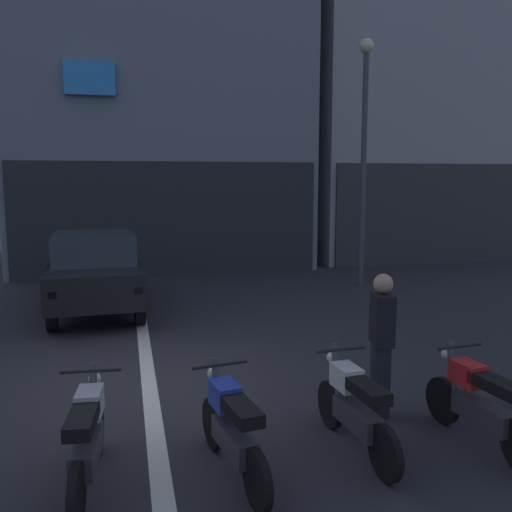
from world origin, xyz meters
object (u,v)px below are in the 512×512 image
object	(u,v)px
car_black_crossing_near	(95,270)
person_by_motorcycles	(381,345)
motorcycle_white_row_centre	(355,407)
motorcycle_red_row_right_mid	(479,402)
motorcycle_blue_row_left_mid	(232,428)
motorcycle_silver_row_leftmost	(87,438)
street_lamp	(364,136)

from	to	relation	value
car_black_crossing_near	person_by_motorcycles	bearing A→B (deg)	-60.14
motorcycle_white_row_centre	motorcycle_red_row_right_mid	world-z (taller)	same
car_black_crossing_near	motorcycle_blue_row_left_mid	bearing A→B (deg)	-77.35
car_black_crossing_near	motorcycle_blue_row_left_mid	xyz separation A→B (m)	(1.53, -6.82, -0.43)
motorcycle_silver_row_leftmost	person_by_motorcycles	world-z (taller)	person_by_motorcycles
car_black_crossing_near	motorcycle_red_row_right_mid	size ratio (longest dim) A/B	2.52
street_lamp	motorcycle_silver_row_leftmost	world-z (taller)	street_lamp
motorcycle_red_row_right_mid	street_lamp	bearing A→B (deg)	73.83
street_lamp	motorcycle_blue_row_left_mid	distance (m)	10.24
motorcycle_blue_row_left_mid	person_by_motorcycles	bearing A→B (deg)	24.40
motorcycle_red_row_right_mid	motorcycle_blue_row_left_mid	bearing A→B (deg)	179.67
motorcycle_blue_row_left_mid	motorcycle_red_row_right_mid	xyz separation A→B (m)	(2.57, -0.01, 0.00)
motorcycle_red_row_right_mid	person_by_motorcycles	size ratio (longest dim) A/B	1.00
car_black_crossing_near	motorcycle_white_row_centre	world-z (taller)	car_black_crossing_near
motorcycle_silver_row_leftmost	car_black_crossing_near	bearing A→B (deg)	92.15
motorcycle_blue_row_left_mid	motorcycle_white_row_centre	world-z (taller)	same
car_black_crossing_near	motorcycle_red_row_right_mid	distance (m)	7.98
motorcycle_silver_row_leftmost	motorcycle_blue_row_left_mid	bearing A→B (deg)	-4.83
motorcycle_blue_row_left_mid	motorcycle_silver_row_leftmost	bearing A→B (deg)	175.17
car_black_crossing_near	motorcycle_blue_row_left_mid	size ratio (longest dim) A/B	2.53
motorcycle_white_row_centre	street_lamp	bearing A→B (deg)	65.56
motorcycle_silver_row_leftmost	motorcycle_white_row_centre	distance (m)	2.56
car_black_crossing_near	person_by_motorcycles	size ratio (longest dim) A/B	2.51
motorcycle_blue_row_left_mid	car_black_crossing_near	bearing A→B (deg)	102.65
motorcycle_blue_row_left_mid	person_by_motorcycles	size ratio (longest dim) A/B	0.99
person_by_motorcycles	motorcycle_silver_row_leftmost	bearing A→B (deg)	-166.69
motorcycle_blue_row_left_mid	person_by_motorcycles	world-z (taller)	person_by_motorcycles
motorcycle_white_row_centre	motorcycle_red_row_right_mid	xyz separation A→B (m)	(1.28, -0.19, 0.00)
motorcycle_silver_row_leftmost	motorcycle_blue_row_left_mid	world-z (taller)	same
car_black_crossing_near	street_lamp	bearing A→B (deg)	12.81
street_lamp	motorcycle_silver_row_leftmost	distance (m)	10.83
car_black_crossing_near	motorcycle_silver_row_leftmost	xyz separation A→B (m)	(0.25, -6.72, -0.43)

